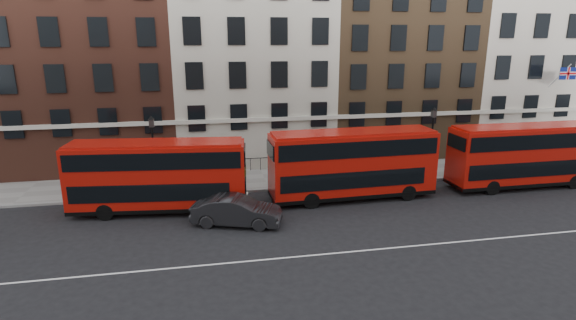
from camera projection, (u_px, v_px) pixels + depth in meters
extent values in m
plane|color=black|center=(292.00, 239.00, 23.94)|extent=(120.00, 120.00, 0.00)
cube|color=gray|center=(264.00, 179.00, 33.86)|extent=(80.00, 5.00, 0.15)
cube|color=gray|center=(269.00, 190.00, 31.50)|extent=(80.00, 0.30, 0.16)
cube|color=white|center=(300.00, 256.00, 22.05)|extent=(70.00, 0.12, 0.01)
cube|color=brown|center=(90.00, 29.00, 35.72)|extent=(12.80, 10.00, 22.00)
cube|color=#B5B19F|center=(251.00, 48.00, 38.47)|extent=(12.80, 10.00, 19.00)
cube|color=brown|center=(391.00, 36.00, 40.56)|extent=(12.80, 10.00, 21.00)
cube|color=beige|center=(516.00, 42.00, 43.05)|extent=(12.80, 10.00, 20.00)
cube|color=#B61109|center=(158.00, 176.00, 27.14)|extent=(10.66, 3.63, 3.93)
cube|color=black|center=(160.00, 204.00, 27.62)|extent=(10.66, 3.67, 0.24)
cube|color=black|center=(154.00, 186.00, 27.29)|extent=(9.48, 3.57, 1.04)
cube|color=black|center=(157.00, 156.00, 26.81)|extent=(10.27, 3.66, 0.99)
cube|color=#B61109|center=(156.00, 143.00, 26.60)|extent=(10.34, 3.40, 0.18)
cube|color=black|center=(246.00, 186.00, 27.75)|extent=(0.32, 2.18, 1.29)
cube|color=black|center=(245.00, 169.00, 27.47)|extent=(0.29, 1.89, 0.42)
cylinder|color=black|center=(214.00, 209.00, 26.81)|extent=(1.02, 0.39, 0.99)
cylinder|color=black|center=(217.00, 196.00, 28.95)|extent=(1.02, 0.39, 0.99)
cylinder|color=black|center=(105.00, 212.00, 26.31)|extent=(1.02, 0.39, 0.99)
cylinder|color=black|center=(116.00, 199.00, 28.45)|extent=(1.02, 0.39, 0.99)
cube|color=#B61109|center=(353.00, 164.00, 29.38)|extent=(10.92, 2.90, 4.08)
cube|color=black|center=(351.00, 191.00, 29.89)|extent=(10.92, 2.94, 0.25)
cube|color=black|center=(348.00, 174.00, 29.50)|extent=(9.68, 2.95, 1.09)
cube|color=black|center=(353.00, 145.00, 29.04)|extent=(10.51, 2.97, 1.03)
cube|color=#B61109|center=(354.00, 132.00, 28.83)|extent=(10.61, 2.69, 0.19)
cube|color=black|center=(427.00, 170.00, 30.75)|extent=(0.15, 2.27, 1.34)
cube|color=black|center=(429.00, 155.00, 30.46)|extent=(0.14, 1.97, 0.43)
cylinder|color=black|center=(408.00, 193.00, 29.53)|extent=(1.04, 0.32, 1.03)
cylinder|color=black|center=(393.00, 182.00, 31.71)|extent=(1.04, 0.32, 1.03)
cylinder|color=black|center=(311.00, 201.00, 28.13)|extent=(1.04, 0.32, 1.03)
cylinder|color=black|center=(302.00, 189.00, 30.31)|extent=(1.04, 0.32, 1.03)
cube|color=#B61109|center=(524.00, 155.00, 31.73)|extent=(10.63, 2.57, 4.00)
cube|color=black|center=(520.00, 180.00, 32.22)|extent=(10.63, 2.61, 0.24)
cube|color=black|center=(519.00, 165.00, 31.85)|extent=(9.42, 2.65, 1.06)
cube|color=black|center=(526.00, 138.00, 31.40)|extent=(10.23, 2.65, 1.01)
cube|color=#B61109|center=(528.00, 127.00, 31.19)|extent=(10.33, 2.37, 0.18)
cylinder|color=black|center=(574.00, 182.00, 31.79)|extent=(1.01, 0.29, 1.01)
cylinder|color=black|center=(550.00, 173.00, 33.93)|extent=(1.01, 0.29, 1.01)
cylinder|color=black|center=(492.00, 188.00, 30.57)|extent=(1.01, 0.29, 1.01)
cylinder|color=black|center=(473.00, 178.00, 32.72)|extent=(1.01, 0.29, 1.01)
imported|color=#242427|center=(237.00, 211.00, 25.60)|extent=(5.39, 3.26, 1.68)
cylinder|color=black|center=(155.00, 160.00, 30.00)|extent=(0.14, 0.14, 4.60)
cylinder|color=black|center=(157.00, 189.00, 30.53)|extent=(0.32, 0.32, 0.60)
cube|color=#262626|center=(151.00, 123.00, 29.33)|extent=(0.32, 0.32, 0.55)
cone|color=black|center=(151.00, 118.00, 29.24)|extent=(0.44, 0.44, 0.25)
cylinder|color=black|center=(431.00, 147.00, 33.56)|extent=(0.14, 0.14, 4.60)
cylinder|color=black|center=(429.00, 173.00, 34.09)|extent=(0.32, 0.32, 0.60)
cube|color=#262626|center=(434.00, 114.00, 32.89)|extent=(0.32, 0.32, 0.55)
cone|color=black|center=(434.00, 109.00, 32.80)|extent=(0.44, 0.44, 0.25)
cylinder|color=black|center=(556.00, 153.00, 36.04)|extent=(0.12, 0.12, 2.60)
cube|color=black|center=(561.00, 134.00, 35.47)|extent=(0.25, 0.30, 0.75)
sphere|color=red|center=(563.00, 131.00, 35.26)|extent=(0.14, 0.14, 0.14)
sphere|color=#0C9919|center=(562.00, 137.00, 35.37)|extent=(0.14, 0.14, 0.14)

